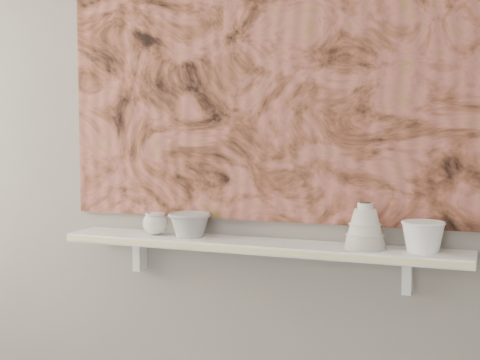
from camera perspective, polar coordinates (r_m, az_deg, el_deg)
The scene contains 11 objects.
wall_back at distance 2.32m, azimuth 2.31°, elevation 5.39°, with size 3.60×3.60×0.00m, color gray.
shelf at distance 2.27m, azimuth 1.51°, elevation -5.62°, with size 1.40×0.18×0.03m, color white.
shelf_stripe at distance 2.18m, azimuth 0.69°, elevation -6.03°, with size 1.40×0.01×0.02m, color beige.
bracket_left at distance 2.54m, azimuth -8.54°, elevation -6.29°, with size 0.03×0.06×0.12m, color white.
bracket_right at distance 2.24m, azimuth 14.11°, elevation -7.87°, with size 0.03×0.06×0.12m, color white.
painting at distance 2.32m, azimuth 2.21°, elevation 10.10°, with size 1.50×0.03×1.10m, color brown.
house_motif at distance 2.20m, azimuth 13.29°, elevation 2.24°, with size 0.09×0.00×0.08m, color black.
bowl_grey at distance 2.35m, azimuth -4.31°, elevation -3.81°, with size 0.15×0.15×0.09m, color #9E9E9B, non-canonical shape.
cup_cream at distance 2.42m, azimuth -7.24°, elevation -3.69°, with size 0.09×0.09×0.08m, color beige, non-canonical shape.
bell_vessel at distance 2.16m, azimuth 10.62°, elevation -3.83°, with size 0.13×0.13×0.15m, color silver, non-canonical shape.
bowl_white at distance 2.14m, azimuth 15.36°, elevation -4.67°, with size 0.13×0.13×0.10m, color white, non-canonical shape.
Camera 1 is at (0.74, -0.60, 1.32)m, focal length 50.00 mm.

